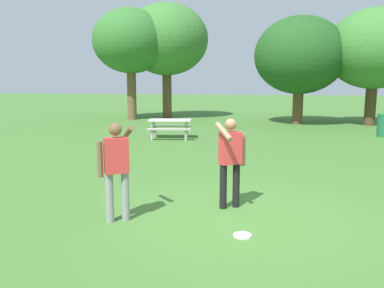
{
  "coord_description": "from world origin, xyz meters",
  "views": [
    {
      "loc": [
        0.47,
        -6.54,
        2.3
      ],
      "look_at": [
        -0.97,
        1.33,
        1.0
      ],
      "focal_mm": 36.35,
      "sensor_mm": 36.0,
      "label": 1
    }
  ],
  "objects_px": {
    "person_catcher": "(231,156)",
    "trash_can_beside_table": "(384,125)",
    "person_thrower": "(116,164)",
    "tree_broad_center": "(167,40)",
    "picnic_table_near": "(170,124)",
    "tree_tall_left": "(130,42)",
    "tree_far_right": "(300,56)",
    "frisbee": "(242,235)",
    "tree_slender_mid": "(375,49)"
  },
  "relations": [
    {
      "from": "tree_tall_left",
      "to": "tree_slender_mid",
      "type": "distance_m",
      "value": 13.31
    },
    {
      "from": "picnic_table_near",
      "to": "tree_tall_left",
      "type": "height_order",
      "value": "tree_tall_left"
    },
    {
      "from": "trash_can_beside_table",
      "to": "tree_slender_mid",
      "type": "height_order",
      "value": "tree_slender_mid"
    },
    {
      "from": "person_thrower",
      "to": "tree_far_right",
      "type": "relative_size",
      "value": 0.29
    },
    {
      "from": "picnic_table_near",
      "to": "tree_tall_left",
      "type": "xyz_separation_m",
      "value": [
        -4.08,
        7.2,
        4.02
      ]
    },
    {
      "from": "person_thrower",
      "to": "tree_broad_center",
      "type": "xyz_separation_m",
      "value": [
        -3.62,
        17.99,
        3.82
      ]
    },
    {
      "from": "frisbee",
      "to": "trash_can_beside_table",
      "type": "bearing_deg",
      "value": 65.82
    },
    {
      "from": "person_catcher",
      "to": "tree_slender_mid",
      "type": "bearing_deg",
      "value": 67.69
    },
    {
      "from": "trash_can_beside_table",
      "to": "tree_tall_left",
      "type": "bearing_deg",
      "value": 158.04
    },
    {
      "from": "tree_broad_center",
      "to": "tree_tall_left",
      "type": "bearing_deg",
      "value": -141.15
    },
    {
      "from": "tree_broad_center",
      "to": "tree_slender_mid",
      "type": "relative_size",
      "value": 1.17
    },
    {
      "from": "tree_far_right",
      "to": "person_catcher",
      "type": "bearing_deg",
      "value": -99.19
    },
    {
      "from": "frisbee",
      "to": "tree_tall_left",
      "type": "relative_size",
      "value": 0.04
    },
    {
      "from": "person_thrower",
      "to": "tree_broad_center",
      "type": "bearing_deg",
      "value": 101.39
    },
    {
      "from": "trash_can_beside_table",
      "to": "tree_broad_center",
      "type": "height_order",
      "value": "tree_broad_center"
    },
    {
      "from": "frisbee",
      "to": "tree_broad_center",
      "type": "distance_m",
      "value": 19.74
    },
    {
      "from": "trash_can_beside_table",
      "to": "picnic_table_near",
      "type": "bearing_deg",
      "value": -166.67
    },
    {
      "from": "picnic_table_near",
      "to": "tree_broad_center",
      "type": "relative_size",
      "value": 0.27
    },
    {
      "from": "tree_tall_left",
      "to": "tree_far_right",
      "type": "distance_m",
      "value": 9.68
    },
    {
      "from": "tree_tall_left",
      "to": "frisbee",
      "type": "bearing_deg",
      "value": -65.94
    },
    {
      "from": "tree_tall_left",
      "to": "trash_can_beside_table",
      "type": "bearing_deg",
      "value": -21.96
    },
    {
      "from": "tree_far_right",
      "to": "picnic_table_near",
      "type": "bearing_deg",
      "value": -130.54
    },
    {
      "from": "tree_tall_left",
      "to": "tree_broad_center",
      "type": "height_order",
      "value": "tree_broad_center"
    },
    {
      "from": "tree_broad_center",
      "to": "tree_slender_mid",
      "type": "xyz_separation_m",
      "value": [
        11.45,
        -2.22,
        -0.88
      ]
    },
    {
      "from": "picnic_table_near",
      "to": "tree_slender_mid",
      "type": "distance_m",
      "value": 11.71
    },
    {
      "from": "trash_can_beside_table",
      "to": "person_thrower",
      "type": "bearing_deg",
      "value": -122.75
    },
    {
      "from": "person_catcher",
      "to": "tree_slender_mid",
      "type": "relative_size",
      "value": 0.28
    },
    {
      "from": "tree_slender_mid",
      "to": "trash_can_beside_table",
      "type": "bearing_deg",
      "value": -96.65
    },
    {
      "from": "person_catcher",
      "to": "trash_can_beside_table",
      "type": "height_order",
      "value": "person_catcher"
    },
    {
      "from": "tree_broad_center",
      "to": "tree_far_right",
      "type": "xyz_separation_m",
      "value": [
        7.79,
        -2.21,
        -1.17
      ]
    },
    {
      "from": "tree_tall_left",
      "to": "person_thrower",
      "type": "bearing_deg",
      "value": -71.79
    },
    {
      "from": "frisbee",
      "to": "picnic_table_near",
      "type": "height_order",
      "value": "picnic_table_near"
    },
    {
      "from": "picnic_table_near",
      "to": "person_thrower",
      "type": "bearing_deg",
      "value": -81.72
    },
    {
      "from": "tree_broad_center",
      "to": "tree_slender_mid",
      "type": "distance_m",
      "value": 11.7
    },
    {
      "from": "person_thrower",
      "to": "tree_broad_center",
      "type": "relative_size",
      "value": 0.23
    },
    {
      "from": "tree_far_right",
      "to": "tree_broad_center",
      "type": "bearing_deg",
      "value": 164.19
    },
    {
      "from": "person_thrower",
      "to": "tree_tall_left",
      "type": "xyz_separation_m",
      "value": [
        -5.44,
        16.53,
        3.62
      ]
    },
    {
      "from": "person_thrower",
      "to": "tree_slender_mid",
      "type": "xyz_separation_m",
      "value": [
        7.83,
        15.76,
        2.94
      ]
    },
    {
      "from": "picnic_table_near",
      "to": "tree_broad_center",
      "type": "height_order",
      "value": "tree_broad_center"
    },
    {
      "from": "trash_can_beside_table",
      "to": "tree_slender_mid",
      "type": "xyz_separation_m",
      "value": [
        0.51,
        4.38,
        3.42
      ]
    },
    {
      "from": "picnic_table_near",
      "to": "tree_slender_mid",
      "type": "relative_size",
      "value": 0.32
    },
    {
      "from": "tree_tall_left",
      "to": "tree_broad_center",
      "type": "bearing_deg",
      "value": 38.85
    },
    {
      "from": "frisbee",
      "to": "picnic_table_near",
      "type": "xyz_separation_m",
      "value": [
        -3.43,
        9.62,
        0.55
      ]
    },
    {
      "from": "frisbee",
      "to": "tree_broad_center",
      "type": "height_order",
      "value": "tree_broad_center"
    },
    {
      "from": "tree_tall_left",
      "to": "tree_slender_mid",
      "type": "relative_size",
      "value": 1.09
    },
    {
      "from": "person_catcher",
      "to": "tree_tall_left",
      "type": "relative_size",
      "value": 0.25
    },
    {
      "from": "tree_far_right",
      "to": "person_thrower",
      "type": "bearing_deg",
      "value": -104.78
    },
    {
      "from": "picnic_table_near",
      "to": "trash_can_beside_table",
      "type": "xyz_separation_m",
      "value": [
        8.68,
        2.06,
        -0.08
      ]
    },
    {
      "from": "tree_broad_center",
      "to": "tree_far_right",
      "type": "relative_size",
      "value": 1.23
    },
    {
      "from": "person_catcher",
      "to": "frisbee",
      "type": "bearing_deg",
      "value": -76.9
    }
  ]
}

